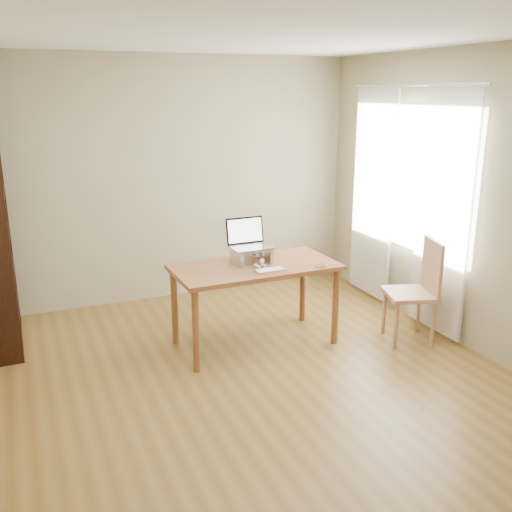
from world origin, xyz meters
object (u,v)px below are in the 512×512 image
(chair, at_px, (417,286))
(desk, at_px, (255,275))
(keyboard, at_px, (270,270))
(laptop, at_px, (249,240))
(cat, at_px, (252,255))

(chair, bearing_deg, desk, 178.22)
(desk, relative_size, keyboard, 5.60)
(keyboard, bearing_deg, desk, 101.24)
(laptop, bearing_deg, cat, -61.46)
(laptop, bearing_deg, keyboard, -83.71)
(desk, xyz_separation_m, keyboard, (0.05, -0.22, 0.10))
(desk, bearing_deg, cat, 79.07)
(laptop, distance_m, keyboard, 0.41)
(desk, height_order, chair, chair)
(laptop, xyz_separation_m, keyboard, (0.05, -0.36, -0.19))
(desk, relative_size, laptop, 4.03)
(laptop, bearing_deg, desk, -91.37)
(laptop, relative_size, chair, 0.38)
(laptop, xyz_separation_m, cat, (0.02, -0.03, -0.13))
(desk, distance_m, chair, 1.49)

